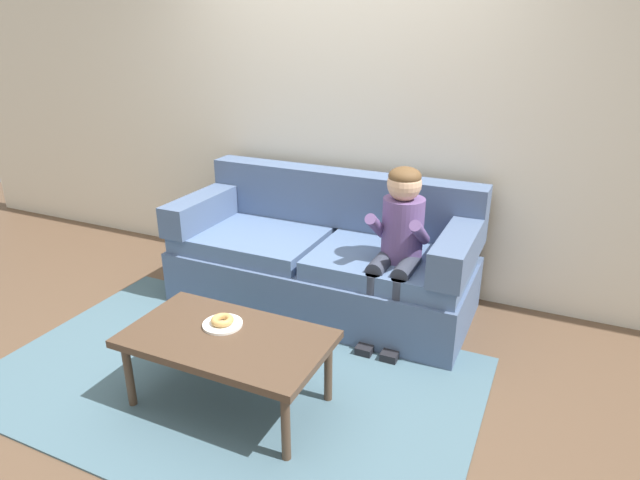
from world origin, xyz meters
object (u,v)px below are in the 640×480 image
at_px(couch, 324,259).
at_px(coffee_table, 227,343).
at_px(person_child, 399,238).
at_px(toy_controller, 211,337).
at_px(donut, 222,320).

relative_size(couch, coffee_table, 1.99).
bearing_deg(coffee_table, person_child, 61.76).
distance_m(person_child, toy_controller, 1.35).
bearing_deg(donut, toy_controller, 134.67).
relative_size(coffee_table, person_child, 0.95).
bearing_deg(person_child, toy_controller, -150.07).
height_order(couch, donut, couch).
distance_m(couch, donut, 1.19).
bearing_deg(toy_controller, couch, 58.02).
bearing_deg(toy_controller, person_child, 26.51).
bearing_deg(toy_controller, donut, -48.75).
bearing_deg(toy_controller, coffee_table, -48.75).
height_order(donut, toy_controller, donut).
bearing_deg(couch, toy_controller, -118.55).
xyz_separation_m(couch, donut, (-0.05, -1.18, 0.12)).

